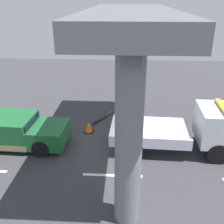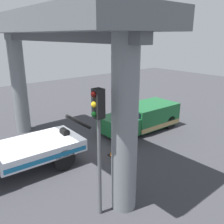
% 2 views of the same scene
% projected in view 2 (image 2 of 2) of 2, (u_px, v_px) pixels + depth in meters
% --- Properties ---
extents(ground_plane, '(60.00, 40.00, 0.10)m').
position_uv_depth(ground_plane, '(71.00, 154.00, 12.51)').
color(ground_plane, '#38383D').
extents(lane_stripe_west, '(2.60, 0.16, 0.01)m').
position_uv_depth(lane_stripe_west, '(125.00, 118.00, 17.90)').
color(lane_stripe_west, silver).
rests_on(lane_stripe_west, ground).
extents(lane_stripe_mid, '(2.60, 0.16, 0.01)m').
position_uv_depth(lane_stripe_mid, '(50.00, 139.00, 14.22)').
color(lane_stripe_mid, silver).
rests_on(lane_stripe_mid, ground).
extents(towed_van_green, '(5.28, 2.40, 1.58)m').
position_uv_depth(towed_van_green, '(143.00, 118.00, 15.55)').
color(towed_van_green, '#195B2D').
rests_on(towed_van_green, ground).
extents(overpass_structure, '(3.60, 11.33, 6.67)m').
position_uv_depth(overpass_structure, '(52.00, 42.00, 10.44)').
color(overpass_structure, slate).
rests_on(overpass_structure, ground).
extents(traffic_light_near, '(0.39, 0.32, 4.34)m').
position_uv_depth(traffic_light_near, '(98.00, 127.00, 7.36)').
color(traffic_light_near, '#515456').
rests_on(traffic_light_near, ground).
extents(traffic_cone_orange, '(0.51, 0.51, 0.61)m').
position_uv_depth(traffic_cone_orange, '(114.00, 150.00, 12.21)').
color(traffic_cone_orange, orange).
rests_on(traffic_cone_orange, ground).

